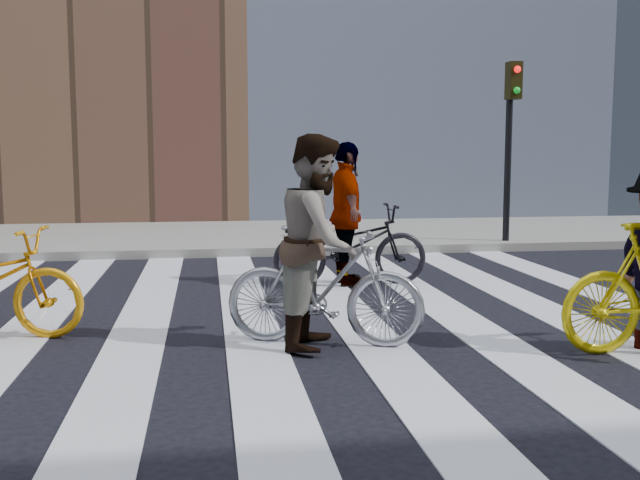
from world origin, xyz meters
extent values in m
plane|color=black|center=(0.00, 0.00, 0.00)|extent=(100.00, 100.00, 0.00)
cube|color=gray|center=(0.00, 7.50, 0.07)|extent=(100.00, 5.00, 0.15)
cube|color=silver|center=(-2.75, 0.00, 0.01)|extent=(0.55, 10.00, 0.01)
cube|color=silver|center=(-1.65, 0.00, 0.01)|extent=(0.55, 10.00, 0.01)
cube|color=silver|center=(-0.55, 0.00, 0.01)|extent=(0.55, 10.00, 0.01)
cube|color=silver|center=(0.55, 0.00, 0.01)|extent=(0.55, 10.00, 0.01)
cube|color=silver|center=(1.65, 0.00, 0.01)|extent=(0.55, 10.00, 0.01)
cube|color=silver|center=(2.75, 0.00, 0.01)|extent=(0.55, 10.00, 0.01)
cylinder|color=black|center=(4.40, 5.40, 1.60)|extent=(0.12, 0.12, 3.20)
cube|color=black|center=(4.40, 5.25, 3.00)|extent=(0.22, 0.28, 0.65)
sphere|color=red|center=(4.40, 5.10, 3.18)|extent=(0.12, 0.12, 0.12)
sphere|color=#0CCC26|center=(4.40, 5.10, 2.82)|extent=(0.12, 0.12, 0.12)
imported|color=#A1A3AB|center=(0.07, -0.85, 0.55)|extent=(1.89, 1.11, 1.10)
imported|color=black|center=(0.89, 2.13, 0.54)|extent=(2.06, 0.75, 1.08)
imported|color=slate|center=(0.02, -0.85, 0.96)|extent=(1.00, 1.13, 1.92)
imported|color=slate|center=(0.84, 2.13, 0.95)|extent=(0.48, 1.12, 1.89)
camera|label=1|loc=(-0.97, -7.46, 1.77)|focal=42.00mm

